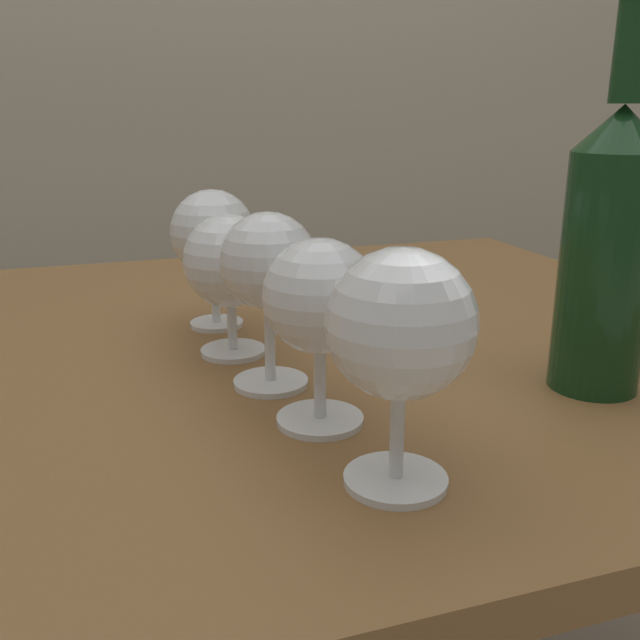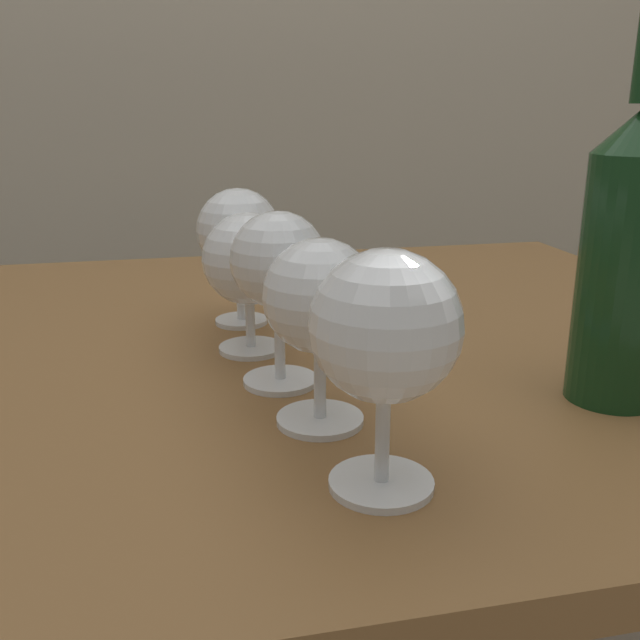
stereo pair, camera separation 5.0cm
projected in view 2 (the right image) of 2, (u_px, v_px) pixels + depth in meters
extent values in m
cube|color=brown|center=(231.00, 354.00, 0.71)|extent=(1.14, 0.83, 0.03)
cylinder|color=brown|center=(505.00, 460.00, 1.25)|extent=(0.06, 0.06, 0.70)
cylinder|color=white|center=(381.00, 483.00, 0.43)|extent=(0.07, 0.07, 0.00)
cylinder|color=white|center=(383.00, 428.00, 0.42)|extent=(0.01, 0.01, 0.07)
sphere|color=white|center=(386.00, 326.00, 0.40)|extent=(0.09, 0.09, 0.09)
ellipsoid|color=#470A16|center=(385.00, 335.00, 0.40)|extent=(0.08, 0.08, 0.03)
cylinder|color=white|center=(320.00, 419.00, 0.52)|extent=(0.07, 0.07, 0.00)
cylinder|color=white|center=(320.00, 375.00, 0.51)|extent=(0.01, 0.01, 0.07)
sphere|color=white|center=(320.00, 296.00, 0.49)|extent=(0.08, 0.08, 0.08)
ellipsoid|color=gold|center=(320.00, 304.00, 0.49)|extent=(0.07, 0.07, 0.03)
cylinder|color=white|center=(280.00, 380.00, 0.59)|extent=(0.06, 0.06, 0.00)
cylinder|color=white|center=(280.00, 335.00, 0.58)|extent=(0.01, 0.01, 0.08)
sphere|color=white|center=(278.00, 260.00, 0.56)|extent=(0.08, 0.08, 0.08)
ellipsoid|color=maroon|center=(278.00, 258.00, 0.56)|extent=(0.07, 0.07, 0.04)
cylinder|color=white|center=(251.00, 348.00, 0.67)|extent=(0.06, 0.06, 0.00)
cylinder|color=white|center=(250.00, 317.00, 0.66)|extent=(0.01, 0.01, 0.06)
sphere|color=white|center=(248.00, 259.00, 0.65)|extent=(0.09, 0.09, 0.09)
ellipsoid|color=#380711|center=(248.00, 263.00, 0.65)|extent=(0.08, 0.08, 0.03)
cylinder|color=white|center=(242.00, 321.00, 0.76)|extent=(0.06, 0.06, 0.00)
cylinder|color=white|center=(240.00, 288.00, 0.75)|extent=(0.01, 0.01, 0.07)
sphere|color=white|center=(238.00, 230.00, 0.73)|extent=(0.09, 0.09, 0.09)
ellipsoid|color=maroon|center=(239.00, 234.00, 0.73)|extent=(0.08, 0.08, 0.03)
cylinder|color=#143819|center=(624.00, 282.00, 0.54)|extent=(0.07, 0.07, 0.19)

